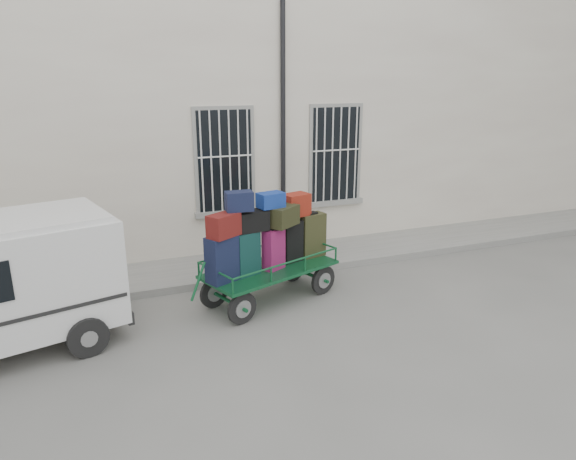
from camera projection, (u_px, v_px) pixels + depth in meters
The scene contains 4 objects.
ground at pixel (292, 306), 9.37m from camera, with size 80.00×80.00×0.00m, color slate.
building at pixel (214, 117), 13.41m from camera, with size 24.00×5.15×6.00m.
sidewalk at pixel (255, 263), 11.31m from camera, with size 24.00×1.70×0.15m, color slate.
luggage_cart at pixel (267, 245), 9.29m from camera, with size 2.96×1.90×2.17m.
Camera 1 is at (-3.19, -7.96, 4.03)m, focal length 32.00 mm.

